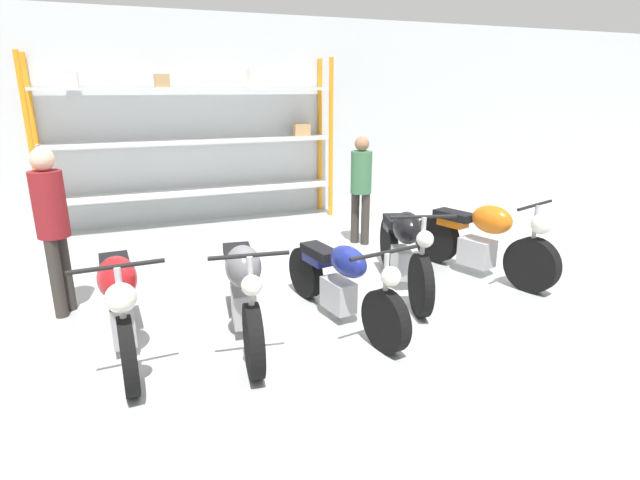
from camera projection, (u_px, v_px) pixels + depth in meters
name	position (u px, v px, depth m)	size (l,w,h in m)	color
ground_plane	(333.00, 311.00, 5.47)	(30.00, 30.00, 0.00)	#B2B7B7
back_wall	(235.00, 119.00, 9.10)	(30.00, 0.08, 3.60)	silver
shelving_rack	(195.00, 137.00, 8.58)	(4.96, 0.63, 2.87)	orange
motorcycle_red	(120.00, 301.00, 4.48)	(0.70, 2.10, 1.07)	black
motorcycle_grey	(243.00, 288.00, 4.80)	(0.65, 2.13, 1.07)	black
motorcycle_blue	(342.00, 282.00, 5.12)	(0.74, 2.06, 0.96)	black
motorcycle_black	(404.00, 247.00, 5.95)	(0.90, 2.16, 1.09)	black
motorcycle_orange	(483.00, 240.00, 6.38)	(0.95, 2.01, 1.07)	black
person_browsing	(52.00, 219.00, 5.12)	(0.42, 0.42, 1.78)	#38332D
person_near_rack	(361.00, 182.00, 7.59)	(0.45, 0.45, 1.66)	#38332D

